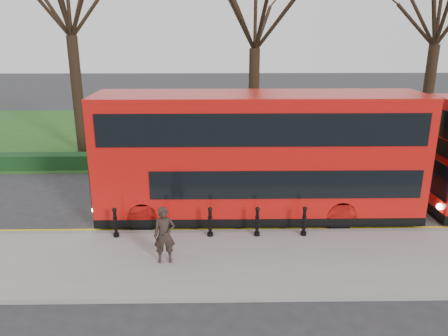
{
  "coord_description": "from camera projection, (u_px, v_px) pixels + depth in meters",
  "views": [
    {
      "loc": [
        -0.12,
        -14.92,
        6.87
      ],
      "look_at": [
        0.14,
        0.5,
        2.0
      ],
      "focal_mm": 35.0,
      "sensor_mm": 36.0,
      "label": 1
    }
  ],
  "objects": [
    {
      "name": "ground",
      "position": [
        221.0,
        223.0,
        16.3
      ],
      "size": [
        120.0,
        120.0,
        0.0
      ],
      "primitive_type": "plane",
      "color": "#28282B",
      "rests_on": "ground"
    },
    {
      "name": "pavement",
      "position": [
        221.0,
        262.0,
        13.41
      ],
      "size": [
        60.0,
        4.0,
        0.15
      ],
      "primitive_type": "cube",
      "color": "gray",
      "rests_on": "ground"
    },
    {
      "name": "kerb",
      "position": [
        221.0,
        233.0,
        15.32
      ],
      "size": [
        60.0,
        0.25,
        0.16
      ],
      "primitive_type": "cube",
      "color": "slate",
      "rests_on": "ground"
    },
    {
      "name": "grass_verge",
      "position": [
        219.0,
        133.0,
        30.59
      ],
      "size": [
        60.0,
        18.0,
        0.06
      ],
      "primitive_type": "cube",
      "color": "#204717",
      "rests_on": "ground"
    },
    {
      "name": "hedge",
      "position": [
        219.0,
        161.0,
        22.66
      ],
      "size": [
        60.0,
        0.9,
        0.8
      ],
      "primitive_type": "cube",
      "color": "black",
      "rests_on": "ground"
    },
    {
      "name": "yellow_line_outer",
      "position": [
        221.0,
        231.0,
        15.63
      ],
      "size": [
        60.0,
        0.1,
        0.01
      ],
      "primitive_type": "cube",
      "color": "yellow",
      "rests_on": "ground"
    },
    {
      "name": "yellow_line_inner",
      "position": [
        221.0,
        229.0,
        15.82
      ],
      "size": [
        60.0,
        0.1,
        0.01
      ],
      "primitive_type": "cube",
      "color": "yellow",
      "rests_on": "ground"
    },
    {
      "name": "tree_mid",
      "position": [
        255.0,
        12.0,
        23.5
      ],
      "size": [
        6.9,
        6.9,
        10.79
      ],
      "color": "black",
      "rests_on": "ground"
    },
    {
      "name": "tree_right",
      "position": [
        440.0,
        7.0,
        23.58
      ],
      "size": [
        7.14,
        7.14,
        11.15
      ],
      "color": "black",
      "rests_on": "ground"
    },
    {
      "name": "bollard_row",
      "position": [
        210.0,
        222.0,
        14.81
      ],
      "size": [
        6.56,
        0.15,
        1.0
      ],
      "color": "black",
      "rests_on": "pavement"
    },
    {
      "name": "bus_lead",
      "position": [
        258.0,
        157.0,
        16.17
      ],
      "size": [
        11.88,
        2.73,
        4.73
      ],
      "color": "red",
      "rests_on": "ground"
    },
    {
      "name": "pedestrian",
      "position": [
        164.0,
        235.0,
        13.03
      ],
      "size": [
        0.68,
        0.48,
        1.77
      ],
      "primitive_type": "imported",
      "rotation": [
        0.0,
        0.0,
        0.09
      ],
      "color": "black",
      "rests_on": "pavement"
    }
  ]
}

